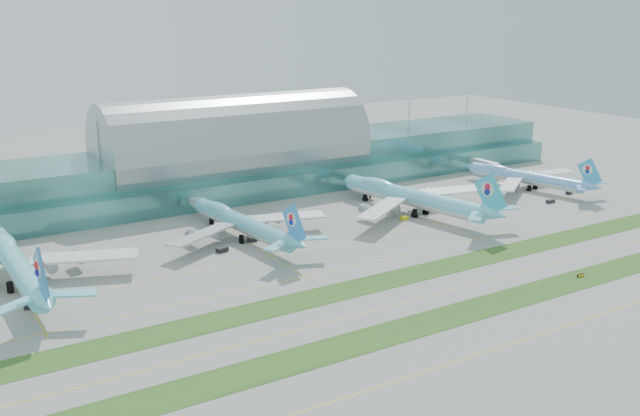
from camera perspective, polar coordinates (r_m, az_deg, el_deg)
ground at (r=222.00m, az=7.46°, el=-5.52°), size 700.00×700.00×0.00m
terminal at (r=324.13m, az=-6.83°, el=3.90°), size 340.00×69.10×36.00m
grass_strip_near at (r=202.72m, az=12.45°, el=-7.87°), size 420.00×12.00×0.08m
grass_strip_far at (r=223.44m, az=7.14°, el=-5.35°), size 420.00×12.00×0.08m
taxiline_a at (r=190.30m, az=16.64°, el=-9.80°), size 420.00×0.35×0.01m
taxiline_b at (r=212.12m, az=9.83°, el=-6.65°), size 420.00×0.35×0.01m
taxiline_c at (r=235.32m, az=4.72°, el=-4.19°), size 420.00×0.35×0.01m
taxiline_d at (r=252.38m, az=1.78°, el=-2.75°), size 420.00×0.35×0.01m
airliner_a at (r=230.06m, az=-23.11°, el=-4.11°), size 71.21×80.75×22.24m
airliner_b at (r=255.92m, az=-6.27°, el=-1.12°), size 64.04×73.09×20.11m
airliner_c at (r=288.19m, az=7.33°, el=0.95°), size 72.82×83.64×23.14m
airliner_d at (r=339.13m, az=16.10°, el=2.45°), size 58.06×66.95×18.63m
gse_b at (r=213.37m, az=-22.17°, el=-7.29°), size 3.59×1.96×1.44m
gse_c at (r=244.55m, az=-7.83°, el=-3.31°), size 4.48×3.16×1.59m
gse_d at (r=253.89m, az=-5.47°, el=-2.56°), size 3.67×2.36×1.21m
gse_e at (r=280.55m, az=6.74°, el=-0.80°), size 3.12×1.89×1.44m
gse_f at (r=294.53m, az=8.95°, el=-0.08°), size 4.03×2.60×1.52m
gse_g at (r=318.51m, az=17.95°, el=0.53°), size 4.11×1.91×1.41m
gse_h at (r=336.40m, az=19.31°, el=1.20°), size 3.97×2.56×1.52m
taxiway_sign_east at (r=234.33m, az=20.12°, el=-5.08°), size 2.61×0.61×1.10m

